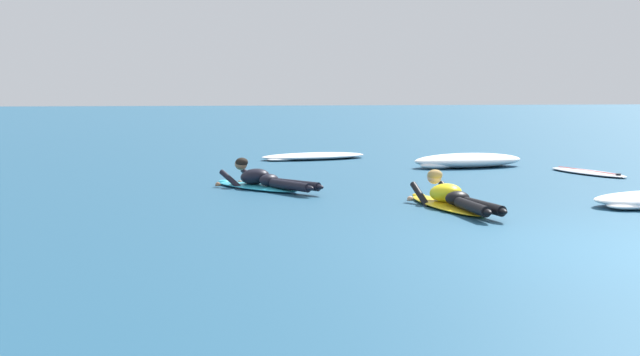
# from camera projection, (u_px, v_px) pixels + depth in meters

# --- Properties ---
(ground_plane) EXTENTS (120.00, 120.00, 0.00)m
(ground_plane) POSITION_uv_depth(u_px,v_px,m) (396.00, 163.00, 18.27)
(ground_plane) COLOR navy
(surfer_near) EXTENTS (0.77, 2.63, 0.55)m
(surfer_near) POSITION_uv_depth(u_px,v_px,m) (450.00, 198.00, 11.43)
(surfer_near) COLOR yellow
(surfer_near) RESTS_ON ground
(surfer_far) EXTENTS (1.73, 2.25, 0.54)m
(surfer_far) POSITION_uv_depth(u_px,v_px,m) (261.00, 181.00, 13.59)
(surfer_far) COLOR #2DB2D1
(surfer_far) RESTS_ON ground
(drifting_surfboard) EXTENTS (1.02, 2.07, 0.16)m
(drifting_surfboard) POSITION_uv_depth(u_px,v_px,m) (588.00, 172.00, 16.02)
(drifting_surfboard) COLOR silver
(drifting_surfboard) RESTS_ON ground
(whitewater_front) EXTENTS (2.70, 1.57, 0.15)m
(whitewater_front) POSITION_uv_depth(u_px,v_px,m) (314.00, 156.00, 19.37)
(whitewater_front) COLOR white
(whitewater_front) RESTS_ON ground
(whitewater_back) EXTENTS (2.55, 1.40, 0.29)m
(whitewater_back) POSITION_uv_depth(u_px,v_px,m) (468.00, 161.00, 17.38)
(whitewater_back) COLOR white
(whitewater_back) RESTS_ON ground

